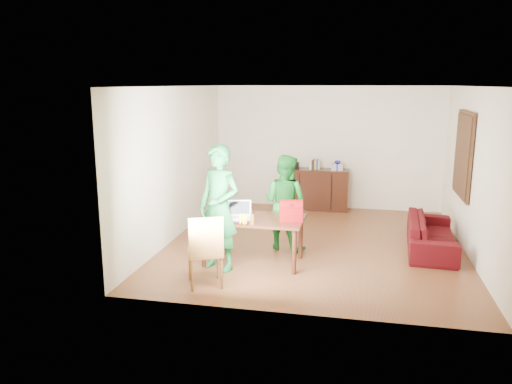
% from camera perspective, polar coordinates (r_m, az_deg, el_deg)
% --- Properties ---
extents(room, '(5.20, 5.70, 2.90)m').
position_cam_1_polar(room, '(8.62, 7.02, 2.62)').
color(room, '#452511').
rests_on(room, ground).
extents(table, '(1.56, 0.89, 0.72)m').
position_cam_1_polar(table, '(7.70, -0.30, -3.59)').
color(table, black).
rests_on(table, ground).
extents(chair, '(0.60, 0.59, 1.02)m').
position_cam_1_polar(chair, '(6.98, -5.80, -8.27)').
color(chair, brown).
rests_on(chair, ground).
extents(person_near, '(0.81, 0.68, 1.89)m').
position_cam_1_polar(person_near, '(7.40, -4.24, -1.82)').
color(person_near, '#145D27').
rests_on(person_near, ground).
extents(person_far, '(0.95, 0.85, 1.60)m').
position_cam_1_polar(person_far, '(8.34, 3.31, -1.19)').
color(person_far, '#145D1C').
rests_on(person_far, ground).
extents(laptop, '(0.40, 0.32, 0.25)m').
position_cam_1_polar(laptop, '(7.62, -1.91, -2.72)').
color(laptop, white).
rests_on(laptop, table).
extents(bananas, '(0.20, 0.16, 0.06)m').
position_cam_1_polar(bananas, '(7.32, -1.45, -3.48)').
color(bananas, gold).
rests_on(bananas, table).
extents(bottle, '(0.07, 0.07, 0.18)m').
position_cam_1_polar(bottle, '(7.28, -0.41, -3.07)').
color(bottle, '#593614').
rests_on(bottle, table).
extents(red_bag, '(0.37, 0.26, 0.25)m').
position_cam_1_polar(red_bag, '(7.50, 4.02, -2.35)').
color(red_bag, maroon).
rests_on(red_bag, table).
extents(sofa, '(0.86, 1.94, 0.55)m').
position_cam_1_polar(sofa, '(8.89, 19.42, -4.55)').
color(sofa, '#3B070F').
rests_on(sofa, ground).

